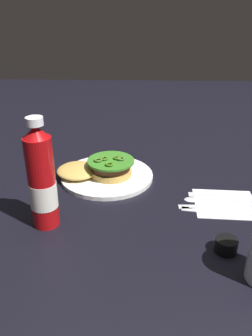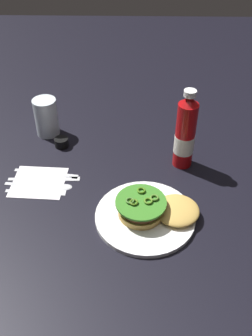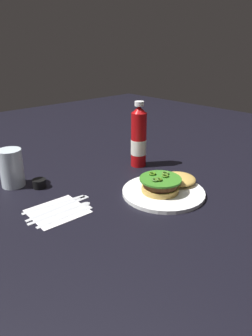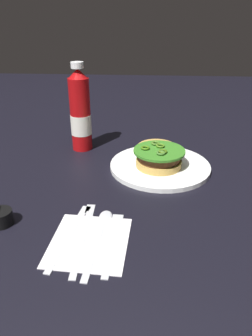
# 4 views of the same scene
# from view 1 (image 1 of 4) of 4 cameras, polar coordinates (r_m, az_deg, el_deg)

# --- Properties ---
(ground_plane) EXTENTS (3.00, 3.00, 0.00)m
(ground_plane) POSITION_cam_1_polar(r_m,az_deg,el_deg) (0.88, 4.31, -5.04)
(ground_plane) COLOR black
(dinner_plate) EXTENTS (0.26, 0.26, 0.01)m
(dinner_plate) POSITION_cam_1_polar(r_m,az_deg,el_deg) (0.98, -3.23, -1.30)
(dinner_plate) COLOR white
(dinner_plate) RESTS_ON ground_plane
(burger_sandwich) EXTENTS (0.22, 0.13, 0.05)m
(burger_sandwich) POSITION_cam_1_polar(r_m,az_deg,el_deg) (0.97, -4.65, -0.06)
(burger_sandwich) COLOR tan
(burger_sandwich) RESTS_ON dinner_plate
(ketchup_bottle) EXTENTS (0.06, 0.06, 0.25)m
(ketchup_bottle) POSITION_cam_1_polar(r_m,az_deg,el_deg) (0.75, -14.01, -2.15)
(ketchup_bottle) COLOR #A90C0E
(ketchup_bottle) RESTS_ON ground_plane
(condiment_cup) EXTENTS (0.05, 0.05, 0.03)m
(condiment_cup) POSITION_cam_1_polar(r_m,az_deg,el_deg) (0.73, 16.55, -12.39)
(condiment_cup) COLOR black
(condiment_cup) RESTS_ON ground_plane
(napkin) EXTENTS (0.16, 0.15, 0.00)m
(napkin) POSITION_cam_1_polar(r_m,az_deg,el_deg) (0.89, 16.42, -5.79)
(napkin) COLOR white
(napkin) RESTS_ON ground_plane
(fork_utensil) EXTENTS (0.17, 0.02, 0.00)m
(fork_utensil) POSITION_cam_1_polar(r_m,az_deg,el_deg) (0.92, 14.89, -4.25)
(fork_utensil) COLOR silver
(fork_utensil) RESTS_ON napkin
(spoon_utensil) EXTENTS (0.20, 0.03, 0.00)m
(spoon_utensil) POSITION_cam_1_polar(r_m,az_deg,el_deg) (0.89, 14.39, -5.10)
(spoon_utensil) COLOR silver
(spoon_utensil) RESTS_ON napkin
(steak_knife) EXTENTS (0.21, 0.02, 0.00)m
(steak_knife) POSITION_cam_1_polar(r_m,az_deg,el_deg) (0.87, 14.91, -6.13)
(steak_knife) COLOR silver
(steak_knife) RESTS_ON napkin
(butter_knife) EXTENTS (0.20, 0.04, 0.00)m
(butter_knife) POSITION_cam_1_polar(r_m,az_deg,el_deg) (0.85, 15.22, -6.95)
(butter_knife) COLOR silver
(butter_knife) RESTS_ON napkin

